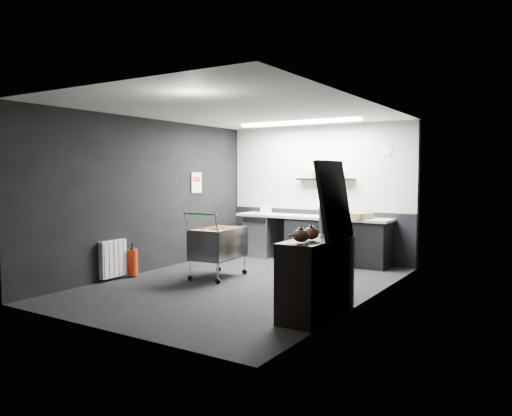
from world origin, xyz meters
The scene contains 22 objects.
floor centered at (0.00, 0.00, 0.00)m, with size 5.50×5.50×0.00m, color black.
ceiling centered at (0.00, 0.00, 2.70)m, with size 5.50×5.50×0.00m, color silver.
wall_back centered at (0.00, 2.75, 1.35)m, with size 5.50×5.50×0.00m, color black.
wall_front centered at (0.00, -2.75, 1.35)m, with size 5.50×5.50×0.00m, color black.
wall_left centered at (-2.00, 0.00, 1.35)m, with size 5.50×5.50×0.00m, color black.
wall_right centered at (2.00, 0.00, 1.35)m, with size 5.50×5.50×0.00m, color black.
kitchen_wall_panel centered at (0.00, 2.73, 1.85)m, with size 3.95×0.02×1.70m, color #AFB0AB.
dado_panel centered at (0.00, 2.73, 0.50)m, with size 3.95×0.02×1.00m, color black.
floating_shelf centered at (0.20, 2.62, 1.62)m, with size 1.20×0.22×0.04m, color black.
wall_clock centered at (1.40, 2.72, 2.15)m, with size 0.20×0.20×0.03m, color silver.
poster centered at (-1.98, 1.30, 1.55)m, with size 0.02×0.30×0.40m, color white.
poster_red_band centered at (-1.98, 1.30, 1.62)m, with size 0.01×0.22×0.10m, color red.
radiator centered at (-1.94, -0.90, 0.35)m, with size 0.10×0.50×0.60m, color silver.
ceiling_strip centered at (0.00, 1.85, 2.67)m, with size 2.40×0.20×0.04m, color white.
prep_counter centered at (0.14, 2.42, 0.46)m, with size 3.20×0.61×0.90m.
person centered at (0.66, 1.97, 0.83)m, with size 0.61×0.40×1.67m, color beige.
shopping_cart centered at (-0.62, 0.18, 0.53)m, with size 0.68×1.05×1.12m.
sideboard centered at (1.76, -0.96, 0.60)m, with size 0.54×1.26×1.89m.
fire_extinguisher centered at (-1.85, -0.56, 0.26)m, with size 0.16×0.16×0.54m.
cardboard_box centered at (0.94, 2.37, 0.96)m, with size 0.55×0.42×0.11m, color #91784D.
pink_tub centered at (0.29, 2.42, 0.99)m, with size 0.18×0.18×0.18m, color silver.
white_container centered at (-1.01, 2.37, 0.99)m, with size 0.20×0.15×0.17m, color silver.
Camera 1 is at (4.32, -6.43, 1.74)m, focal length 35.00 mm.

